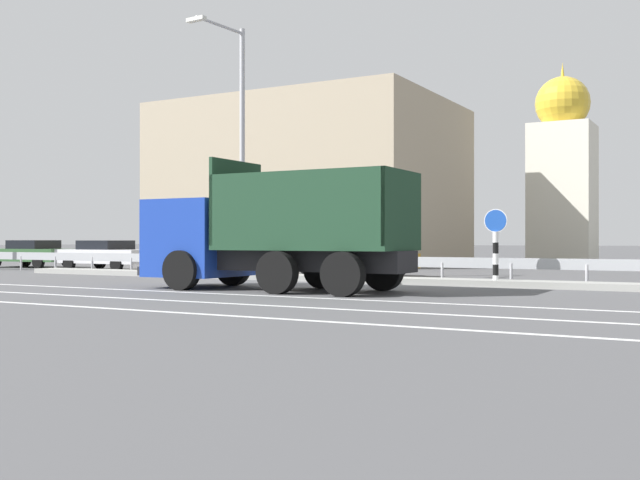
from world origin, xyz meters
TOP-DOWN VIEW (x-y plane):
  - ground_plane at (0.00, 0.00)m, footprint 320.00×320.00m
  - lane_strip_0 at (-0.40, -4.35)m, footprint 51.63×0.16m
  - lane_strip_1 at (-0.40, -6.49)m, footprint 51.63×0.16m
  - lane_strip_2 at (-0.40, -8.50)m, footprint 51.63×0.16m
  - median_island at (0.00, 1.82)m, footprint 28.40×1.10m
  - median_guardrail at (-0.00, 2.92)m, footprint 51.63×0.09m
  - dump_truck at (-1.34, -2.56)m, footprint 7.39×2.73m
  - median_road_sign at (4.11, 1.82)m, footprint 0.66×0.16m
  - street_lamp_1 at (-4.72, 1.78)m, footprint 0.71×2.50m
  - parked_car_0 at (-19.33, 5.42)m, footprint 4.51×2.29m
  - parked_car_1 at (-13.93, 4.93)m, footprint 4.57×2.01m
  - parked_car_2 at (-7.61, 5.01)m, footprint 3.97×2.07m
  - parked_car_3 at (-2.09, 5.18)m, footprint 4.51×2.20m
  - background_building_0 at (-10.64, 17.21)m, footprint 14.87×11.56m
  - church_tower at (0.84, 27.58)m, footprint 3.60×3.60m

SIDE VIEW (x-z plane):
  - ground_plane at x=0.00m, z-range 0.00..0.00m
  - lane_strip_0 at x=-0.40m, z-range 0.00..0.01m
  - lane_strip_1 at x=-0.40m, z-range 0.00..0.01m
  - lane_strip_2 at x=-0.40m, z-range 0.00..0.01m
  - median_island at x=0.00m, z-range 0.00..0.18m
  - median_guardrail at x=0.00m, z-range 0.18..0.96m
  - parked_car_1 at x=-13.93m, z-range 0.03..1.32m
  - parked_car_0 at x=-19.33m, z-range 0.03..1.33m
  - parked_car_3 at x=-2.09m, z-range 0.01..1.36m
  - parked_car_2 at x=-7.61m, z-range 0.00..1.42m
  - median_road_sign at x=4.11m, z-range 0.03..2.22m
  - dump_truck at x=-1.34m, z-range -0.46..2.97m
  - background_building_0 at x=-10.64m, z-range 0.00..8.70m
  - street_lamp_1 at x=-4.72m, z-range 0.51..9.03m
  - church_tower at x=0.84m, z-range -0.58..11.47m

